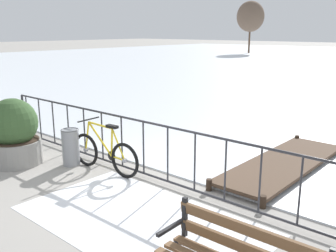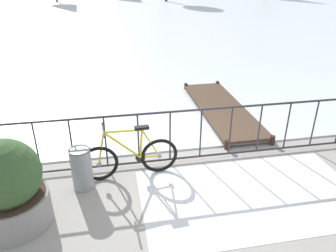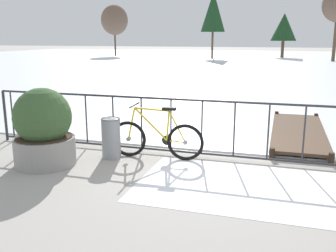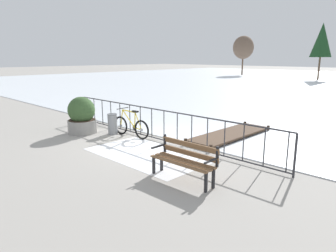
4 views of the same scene
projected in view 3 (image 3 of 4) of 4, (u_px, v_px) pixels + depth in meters
ground_plane at (217, 159)px, 6.83m from camera, size 160.00×160.00×0.00m
frozen_pond at (272, 62)px, 33.29m from camera, size 80.00×56.00×0.03m
snow_patch at (259, 189)px, 5.48m from camera, size 3.55×2.02×0.01m
railing_fence at (218, 129)px, 6.70m from camera, size 9.06×0.06×1.07m
bicycle_near_railing at (157, 139)px, 6.78m from camera, size 1.71×0.52×0.97m
planter_with_shrub at (43, 129)px, 6.40m from camera, size 1.03×1.03×1.32m
trash_bin at (111, 138)px, 6.83m from camera, size 0.35×0.35×0.73m
wooden_dock at (298, 131)px, 8.35m from camera, size 1.10×3.69×0.20m
tree_west_mid at (213, 12)px, 37.65m from camera, size 2.42×2.42×6.56m
tree_centre at (114, 20)px, 43.50m from camera, size 3.07×3.07×5.75m
tree_east_mid at (284, 27)px, 39.56m from camera, size 2.66×2.66×4.58m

